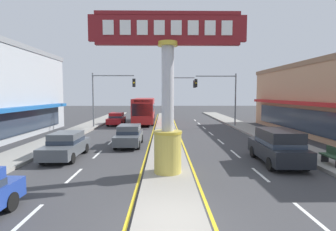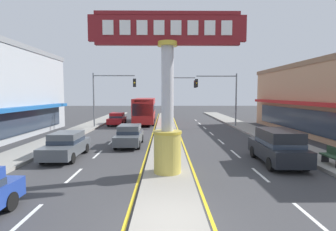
% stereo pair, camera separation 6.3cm
% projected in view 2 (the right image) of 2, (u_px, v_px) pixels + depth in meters
% --- Properties ---
extents(ground_plane, '(160.00, 160.00, 0.00)m').
position_uv_depth(ground_plane, '(169.00, 225.00, 7.76)').
color(ground_plane, '#3A3A3D').
extents(median_strip, '(2.23, 52.00, 0.14)m').
position_uv_depth(median_strip, '(166.00, 133.00, 25.69)').
color(median_strip, gray).
rests_on(median_strip, ground).
extents(sidewalk_left, '(2.65, 60.00, 0.18)m').
position_uv_depth(sidewalk_left, '(65.00, 136.00, 23.59)').
color(sidewalk_left, gray).
rests_on(sidewalk_left, ground).
extents(sidewalk_right, '(2.65, 60.00, 0.18)m').
position_uv_depth(sidewalk_right, '(267.00, 136.00, 23.81)').
color(sidewalk_right, gray).
rests_on(sidewalk_right, ground).
extents(lane_markings, '(8.97, 52.00, 0.01)m').
position_uv_depth(lane_markings, '(166.00, 136.00, 24.35)').
color(lane_markings, silver).
rests_on(lane_markings, ground).
extents(district_sign, '(7.14, 1.34, 7.40)m').
position_uv_depth(district_sign, '(167.00, 94.00, 12.21)').
color(district_sign, gold).
rests_on(district_sign, median_strip).
extents(traffic_light_left_side, '(4.86, 0.46, 6.20)m').
position_uv_depth(traffic_light_left_side, '(109.00, 90.00, 29.60)').
color(traffic_light_left_side, slate).
rests_on(traffic_light_left_side, ground).
extents(traffic_light_right_side, '(4.86, 0.46, 6.20)m').
position_uv_depth(traffic_light_right_side, '(221.00, 91.00, 30.39)').
color(traffic_light_right_side, slate).
rests_on(traffic_light_right_side, ground).
extents(traffic_light_median_far, '(4.20, 0.46, 6.20)m').
position_uv_depth(traffic_light_median_far, '(176.00, 91.00, 33.47)').
color(traffic_light_median_far, slate).
rests_on(traffic_light_median_far, ground).
extents(suv_far_right_lane, '(2.08, 4.66, 1.90)m').
position_uv_depth(suv_far_right_lane, '(278.00, 146.00, 14.46)').
color(suv_far_right_lane, black).
rests_on(suv_far_right_lane, ground).
extents(sedan_near_left_lane, '(1.86, 4.31, 1.53)m').
position_uv_depth(sedan_near_left_lane, '(66.00, 145.00, 15.90)').
color(sedan_near_left_lane, '#4C5156').
rests_on(sedan_near_left_lane, ground).
extents(sedan_mid_left_lane, '(1.86, 4.31, 1.53)m').
position_uv_depth(sedan_mid_left_lane, '(129.00, 135.00, 19.70)').
color(sedan_mid_left_lane, '#4C5156').
rests_on(sedan_mid_left_lane, ground).
extents(sedan_far_left_oncoming, '(1.86, 4.31, 1.53)m').
position_uv_depth(sedan_far_left_oncoming, '(117.00, 119.00, 32.86)').
color(sedan_far_left_oncoming, maroon).
rests_on(sedan_far_left_oncoming, ground).
extents(bus_kerb_right, '(2.74, 11.25, 3.26)m').
position_uv_depth(bus_kerb_right, '(145.00, 109.00, 35.34)').
color(bus_kerb_right, '#B21E1E').
rests_on(bus_kerb_right, ground).
extents(street_bench, '(0.48, 1.60, 0.88)m').
position_uv_depth(street_bench, '(334.00, 156.00, 13.61)').
color(street_bench, '#2D4C33').
rests_on(street_bench, sidewalk_right).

